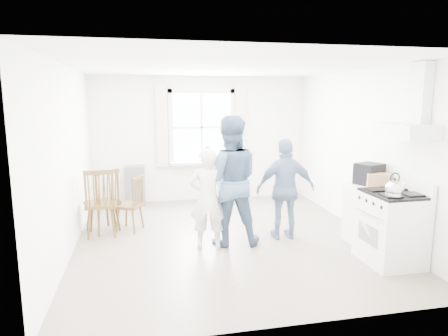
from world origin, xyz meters
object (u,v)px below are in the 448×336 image
at_px(gas_stove, 391,227).
at_px(windsor_chair_b, 100,196).
at_px(windsor_chair_a, 105,194).
at_px(person_left, 208,199).
at_px(windsor_chair_c, 135,197).
at_px(person_mid, 229,181).
at_px(low_cabinet, 366,214).
at_px(person_right, 286,189).
at_px(stereo_stack, 369,174).

distance_m(gas_stove, windsor_chair_b, 4.22).
relative_size(windsor_chair_a, person_left, 0.72).
height_order(gas_stove, windsor_chair_c, gas_stove).
xyz_separation_m(gas_stove, person_mid, (-1.92, 1.14, 0.47)).
distance_m(windsor_chair_a, person_mid, 2.05).
height_order(low_cabinet, person_left, person_left).
bearing_deg(person_right, person_left, 10.70).
xyz_separation_m(windsor_chair_c, person_right, (2.27, -0.83, 0.22)).
relative_size(windsor_chair_c, person_left, 0.63).
height_order(low_cabinet, windsor_chair_b, windsor_chair_b).
relative_size(stereo_stack, person_left, 0.30).
distance_m(gas_stove, person_left, 2.49).
bearing_deg(low_cabinet, windsor_chair_b, 164.18).
height_order(windsor_chair_b, person_mid, person_mid).
relative_size(low_cabinet, person_left, 0.62).
bearing_deg(windsor_chair_c, person_left, -43.81).
bearing_deg(person_right, windsor_chair_a, -14.03).
height_order(person_mid, person_right, person_mid).
bearing_deg(stereo_stack, windsor_chair_a, 161.54).
xyz_separation_m(gas_stove, person_left, (-2.26, 1.01, 0.25)).
relative_size(stereo_stack, person_right, 0.28).
distance_m(stereo_stack, person_right, 1.23).
bearing_deg(gas_stove, person_mid, 149.31).
bearing_deg(windsor_chair_c, gas_stove, -31.36).
relative_size(gas_stove, person_right, 0.72).
distance_m(low_cabinet, person_right, 1.24).
xyz_separation_m(gas_stove, low_cabinet, (0.07, 0.70, -0.03)).
distance_m(gas_stove, person_mid, 2.28).
relative_size(windsor_chair_b, person_right, 0.70).
relative_size(windsor_chair_a, windsor_chair_c, 1.14).
bearing_deg(stereo_stack, person_right, 157.99).
xyz_separation_m(low_cabinet, windsor_chair_c, (-3.37, 1.31, 0.11)).
bearing_deg(windsor_chair_a, low_cabinet, -18.97).
distance_m(windsor_chair_a, windsor_chair_c, 0.46).
height_order(windsor_chair_a, person_mid, person_mid).
relative_size(gas_stove, windsor_chair_c, 1.22).
relative_size(low_cabinet, windsor_chair_c, 0.98).
relative_size(gas_stove, person_mid, 0.59).
bearing_deg(stereo_stack, windsor_chair_c, 159.32).
relative_size(windsor_chair_b, windsor_chair_c, 1.18).
height_order(low_cabinet, stereo_stack, stereo_stack).
height_order(stereo_stack, person_mid, person_mid).
relative_size(low_cabinet, windsor_chair_a, 0.86).
distance_m(person_left, person_mid, 0.43).
distance_m(low_cabinet, windsor_chair_a, 4.04).
height_order(windsor_chair_a, person_left, person_left).
bearing_deg(person_right, windsor_chair_b, -9.57).
xyz_separation_m(windsor_chair_b, person_mid, (1.89, -0.66, 0.29)).
relative_size(gas_stove, stereo_stack, 2.56).
xyz_separation_m(low_cabinet, person_right, (-1.09, 0.48, 0.33)).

